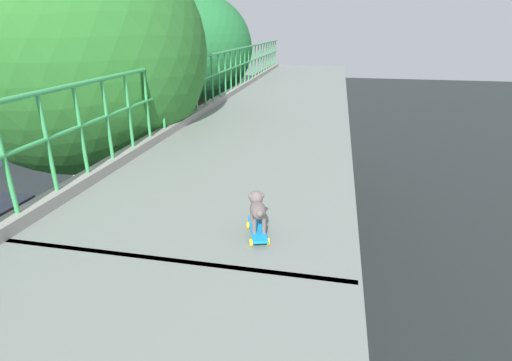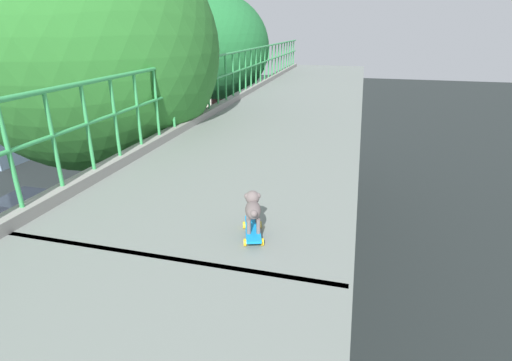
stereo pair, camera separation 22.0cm
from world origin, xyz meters
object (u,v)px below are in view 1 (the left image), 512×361
car_white_sixth (113,163)px  car_blue_seventh (200,148)px  small_dog (257,207)px  toy_skateboard (257,230)px  city_bus (199,93)px  car_grey_fourth (1,226)px  car_red_taxi_fifth (144,194)px

car_white_sixth → car_blue_seventh: size_ratio=0.97×
small_dog → toy_skateboard: bearing=-75.9°
car_white_sixth → city_bus: (-0.40, 14.88, 1.28)m
city_bus → small_dog: size_ratio=27.09×
car_grey_fourth → car_blue_seventh: (3.75, 10.60, -0.02)m
car_grey_fourth → city_bus: city_bus is taller
car_red_taxi_fifth → small_dog: 13.82m
car_blue_seventh → toy_skateboard: (7.00, -17.61, 4.90)m
car_grey_fourth → car_red_taxi_fifth: 5.20m
car_grey_fourth → car_red_taxi_fifth: bearing=45.5°
car_blue_seventh → city_bus: (-3.98, 11.42, 1.24)m
city_bus → toy_skateboard: (10.98, -29.04, 3.66)m
car_white_sixth → city_bus: city_bus is taller
toy_skateboard → small_dog: size_ratio=1.30×
car_red_taxi_fifth → car_white_sixth: car_red_taxi_fifth is taller
car_grey_fourth → car_white_sixth: 7.15m
car_white_sixth → car_blue_seventh: car_blue_seventh is taller
car_grey_fourth → car_red_taxi_fifth: size_ratio=1.04×
toy_skateboard → small_dog: 0.22m
car_white_sixth → city_bus: 14.94m
car_white_sixth → toy_skateboard: bearing=-53.2°
car_grey_fourth → small_dog: 13.79m
car_blue_seventh → city_bus: size_ratio=0.39×
car_blue_seventh → car_red_taxi_fifth: bearing=-90.9°
car_white_sixth → car_grey_fourth: bearing=-91.4°
car_red_taxi_fifth → toy_skateboard: toy_skateboard is taller
car_white_sixth → car_blue_seventh: 4.98m
car_grey_fourth → car_red_taxi_fifth: (3.64, 3.71, -0.05)m
car_white_sixth → car_blue_seventh: (3.58, 3.46, 0.03)m
car_red_taxi_fifth → city_bus: bearing=101.9°
car_blue_seventh → small_dog: (6.99, -17.57, 5.12)m
car_red_taxi_fifth → toy_skateboard: (7.11, -10.72, 4.93)m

